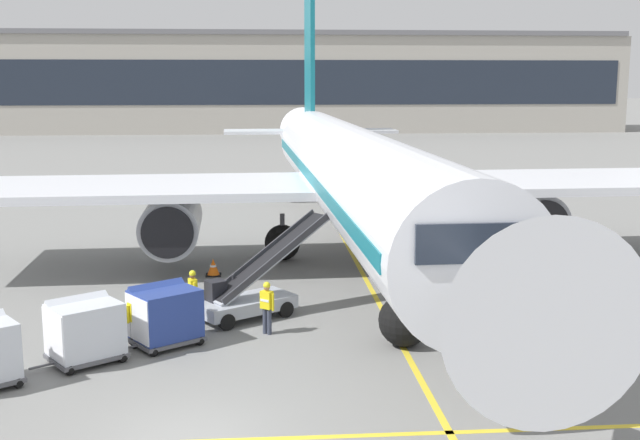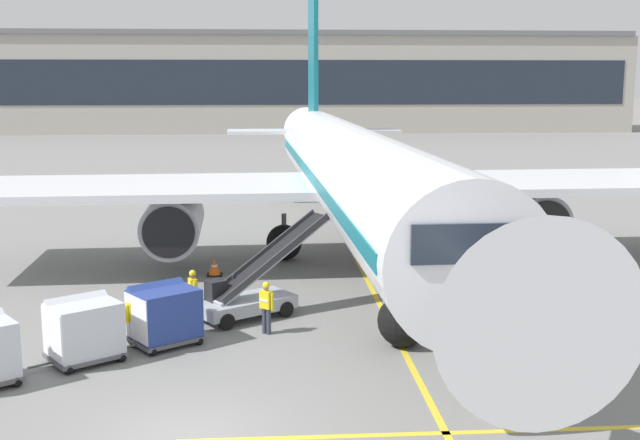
# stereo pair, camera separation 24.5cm
# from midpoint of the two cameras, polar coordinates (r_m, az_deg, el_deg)

# --- Properties ---
(ground_plane) EXTENTS (600.00, 600.00, 0.00)m
(ground_plane) POSITION_cam_midpoint_polar(r_m,az_deg,el_deg) (19.32, -9.14, -15.15)
(ground_plane) COLOR slate
(parked_airplane) EXTENTS (35.11, 45.49, 15.45)m
(parked_airplane) POSITION_cam_midpoint_polar(r_m,az_deg,el_deg) (35.19, 2.52, 3.29)
(parked_airplane) COLOR silver
(parked_airplane) RESTS_ON ground
(belt_loader) EXTENTS (4.95, 3.84, 3.44)m
(belt_loader) POSITION_cam_midpoint_polar(r_m,az_deg,el_deg) (27.81, -4.76, -5.09)
(belt_loader) COLOR #A3A8B2
(belt_loader) RESTS_ON ground
(baggage_cart_lead) EXTENTS (2.69, 2.46, 1.91)m
(baggage_cart_lead) POSITION_cam_midpoint_polar(r_m,az_deg,el_deg) (25.34, -10.85, -6.58)
(baggage_cart_lead) COLOR #515156
(baggage_cart_lead) RESTS_ON ground
(baggage_cart_second) EXTENTS (2.69, 2.46, 1.91)m
(baggage_cart_second) POSITION_cam_midpoint_polar(r_m,az_deg,el_deg) (24.41, -16.28, -7.46)
(baggage_cart_second) COLOR #515156
(baggage_cart_second) RESTS_ON ground
(ground_crew_by_loader) EXTENTS (0.36, 0.54, 1.74)m
(ground_crew_by_loader) POSITION_cam_midpoint_polar(r_m,az_deg,el_deg) (27.74, -8.83, -5.06)
(ground_crew_by_loader) COLOR #333847
(ground_crew_by_loader) RESTS_ON ground
(ground_crew_by_carts) EXTENTS (0.46, 0.43, 1.74)m
(ground_crew_by_carts) POSITION_cam_midpoint_polar(r_m,az_deg,el_deg) (25.32, -12.88, -6.67)
(ground_crew_by_carts) COLOR black
(ground_crew_by_carts) RESTS_ON ground
(ground_crew_marshaller) EXTENTS (0.56, 0.32, 1.74)m
(ground_crew_marshaller) POSITION_cam_midpoint_polar(r_m,az_deg,el_deg) (25.93, -9.92, -6.17)
(ground_crew_marshaller) COLOR #514C42
(ground_crew_marshaller) RESTS_ON ground
(ground_crew_wingwalker) EXTENTS (0.46, 0.43, 1.74)m
(ground_crew_wingwalker) POSITION_cam_midpoint_polar(r_m,az_deg,el_deg) (25.94, -3.59, -6.03)
(ground_crew_wingwalker) COLOR #333847
(ground_crew_wingwalker) RESTS_ON ground
(safety_cone_engine_keepout) EXTENTS (0.64, 0.64, 0.72)m
(safety_cone_engine_keepout) POSITION_cam_midpoint_polar(r_m,az_deg,el_deg) (33.86, -7.34, -3.36)
(safety_cone_engine_keepout) COLOR black
(safety_cone_engine_keepout) RESTS_ON ground
(apron_guidance_line_lead_in) EXTENTS (0.20, 110.00, 0.01)m
(apron_guidance_line_lead_in) POSITION_cam_midpoint_polar(r_m,az_deg,el_deg) (35.17, 3.11, -3.37)
(apron_guidance_line_lead_in) COLOR yellow
(apron_guidance_line_lead_in) RESTS_ON ground
(apron_guidance_line_stop_bar) EXTENTS (12.00, 0.20, 0.01)m
(apron_guidance_line_stop_bar) POSITION_cam_midpoint_polar(r_m,az_deg,el_deg) (19.51, 8.53, -14.85)
(apron_guidance_line_stop_bar) COLOR yellow
(apron_guidance_line_stop_bar) RESTS_ON ground
(terminal_building) EXTENTS (121.90, 15.69, 15.05)m
(terminal_building) POSITION_cam_midpoint_polar(r_m,az_deg,el_deg) (125.54, -6.39, 9.74)
(terminal_building) COLOR #A8A399
(terminal_building) RESTS_ON ground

